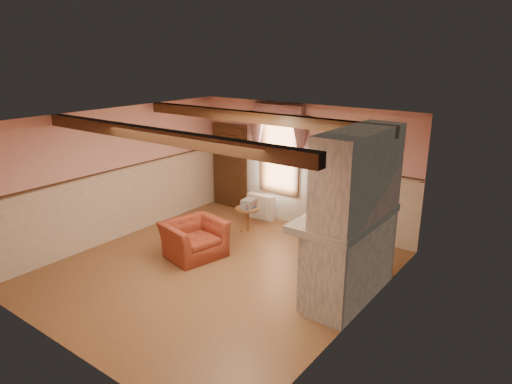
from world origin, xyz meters
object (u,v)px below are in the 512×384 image
Objects in this scene: side_table at (247,219)px; radiator at (261,207)px; oil_lamp at (362,196)px; armchair at (194,239)px; bowl at (350,209)px; mantel_clock at (360,199)px.

side_table is 0.87m from radiator.
armchair is at bearing -161.30° from oil_lamp.
bowl is 1.39× the size of mantel_clock.
oil_lamp is (3.19, -1.47, 1.26)m from radiator.
radiator is 2.50× the size of oil_lamp.
side_table is at bearing 167.78° from oil_lamp.
bowl is 0.41m from mantel_clock.
armchair is at bearing -91.96° from side_table.
side_table is at bearing -75.96° from radiator.
radiator is 3.75m from mantel_clock.
mantel_clock reaches higher than bowl.
radiator is at bearing 154.08° from mantel_clock.
radiator is at bearing 155.21° from oil_lamp.
bowl is 1.19× the size of oil_lamp.
mantel_clock is 0.86× the size of oil_lamp.
armchair is 1.66m from side_table.
mantel_clock is at bearing -27.79° from radiator.
bowl is (3.19, -1.96, 1.16)m from radiator.
oil_lamp is at bearing -58.43° from armchair.
bowl is 0.49m from oil_lamp.
side_table is at bearing 159.17° from bowl.
mantel_clock is (2.96, -0.72, 1.25)m from side_table.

